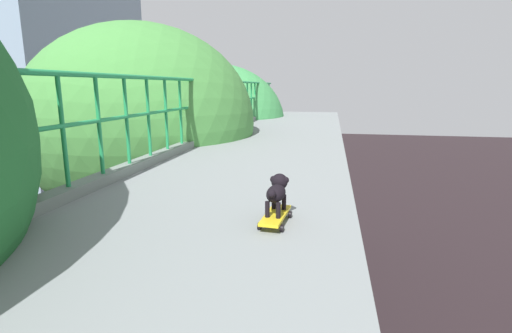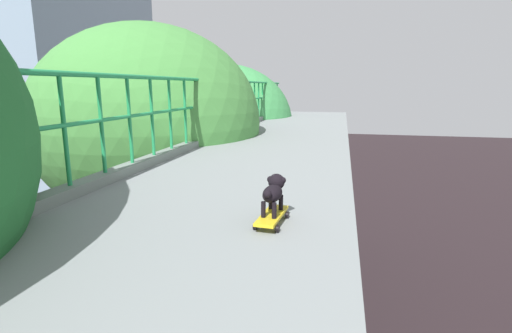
{
  "view_description": "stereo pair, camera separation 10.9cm",
  "coord_description": "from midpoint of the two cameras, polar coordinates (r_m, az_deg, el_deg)",
  "views": [
    {
      "loc": [
        2.22,
        -0.85,
        7.24
      ],
      "look_at": [
        1.47,
        2.98,
        6.42
      ],
      "focal_mm": 26.85,
      "sensor_mm": 36.0,
      "label": 1
    },
    {
      "loc": [
        2.33,
        -0.82,
        7.24
      ],
      "look_at": [
        1.47,
        2.98,
        6.42
      ],
      "focal_mm": 26.85,
      "sensor_mm": 36.0,
      "label": 2
    }
  ],
  "objects": [
    {
      "name": "city_bus",
      "position": [
        29.39,
        -9.35,
        1.4
      ],
      "size": [
        2.59,
        11.47,
        3.51
      ],
      "color": "white",
      "rests_on": "ground"
    },
    {
      "name": "roadside_tree_far",
      "position": [
        14.44,
        -5.79,
        6.31
      ],
      "size": [
        4.88,
        4.88,
        8.03
      ],
      "color": "brown",
      "rests_on": "ground"
    },
    {
      "name": "car_grey_fifth",
      "position": [
        13.46,
        -20.43,
        -18.02
      ],
      "size": [
        1.92,
        4.52,
        1.44
      ],
      "color": "slate",
      "rests_on": "ground"
    },
    {
      "name": "car_red_taxi_sixth",
      "position": [
        17.83,
        -25.19,
        -10.95
      ],
      "size": [
        1.78,
        4.27,
        1.57
      ],
      "color": "red",
      "rests_on": "ground"
    },
    {
      "name": "roadside_tree_mid",
      "position": [
        9.22,
        -17.02,
        5.94
      ],
      "size": [
        5.16,
        5.16,
        8.62
      ],
      "color": "#473225",
      "rests_on": "ground"
    },
    {
      "name": "toy_skateboard",
      "position": [
        3.04,
        1.9,
        -7.38
      ],
      "size": [
        0.23,
        0.51,
        0.08
      ],
      "color": "gold",
      "rests_on": "overpass_deck"
    },
    {
      "name": "small_dog",
      "position": [
        3.03,
        2.13,
        -3.58
      ],
      "size": [
        0.17,
        0.4,
        0.29
      ],
      "color": "black",
      "rests_on": "toy_skateboard"
    }
  ]
}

